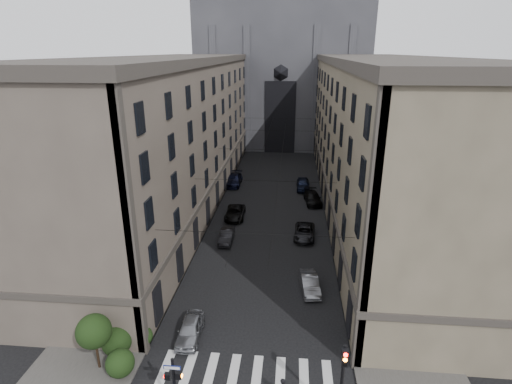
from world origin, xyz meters
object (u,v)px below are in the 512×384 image
(gothic_tower, at_px, (283,59))
(car_left_near, at_px, (190,329))
(traffic_light_right, at_px, (343,375))
(car_left_far, at_px, (234,180))
(car_right_far, at_px, (303,184))
(car_right_midnear, at_px, (304,232))
(car_right_near, at_px, (310,283))
(car_left_midnear, at_px, (227,236))
(pedestrian_signal_left, at_px, (174,383))
(car_left_midfar, at_px, (235,213))
(car_right_midfar, at_px, (313,198))

(gothic_tower, bearing_deg, car_left_near, -93.72)
(traffic_light_right, distance_m, car_left_far, 42.41)
(traffic_light_right, bearing_deg, gothic_tower, 94.38)
(gothic_tower, height_order, car_right_far, gothic_tower)
(car_left_far, xyz_separation_m, car_right_midnear, (10.40, -17.44, -0.14))
(traffic_light_right, distance_m, car_right_midnear, 23.41)
(car_left_far, relative_size, car_right_near, 1.36)
(car_left_midnear, distance_m, car_right_far, 19.96)
(pedestrian_signal_left, xyz_separation_m, car_right_far, (7.86, 39.92, -1.51))
(car_left_midfar, relative_size, car_right_midfar, 0.97)
(car_left_far, distance_m, car_right_midfar, 13.53)
(car_left_far, xyz_separation_m, car_right_midfar, (11.75, -6.70, -0.07))
(car_right_midnear, bearing_deg, gothic_tower, 98.47)
(car_left_midfar, distance_m, car_right_near, 17.32)
(pedestrian_signal_left, xyz_separation_m, car_left_midnear, (-0.69, 21.89, -1.67))
(pedestrian_signal_left, xyz_separation_m, car_right_midfar, (9.07, 34.38, -1.59))
(car_right_near, relative_size, car_right_midfar, 0.81)
(car_right_far, bearing_deg, car_right_midnear, -90.98)
(gothic_tower, xyz_separation_m, car_left_far, (-6.20, -32.38, -17.00))
(car_left_near, relative_size, car_right_near, 1.00)
(car_left_near, relative_size, car_right_midfar, 0.81)
(car_right_midnear, relative_size, car_right_far, 0.99)
(car_left_midfar, distance_m, car_right_midnear, 9.65)
(car_left_midnear, xyz_separation_m, car_left_far, (-2.00, 19.19, 0.15))
(pedestrian_signal_left, xyz_separation_m, car_left_near, (-0.84, 6.50, -1.63))
(pedestrian_signal_left, relative_size, car_right_midfar, 0.80)
(car_left_midnear, xyz_separation_m, car_left_midfar, (0.00, 6.50, 0.03))
(car_left_near, bearing_deg, car_right_midnear, 61.79)
(car_right_near, distance_m, car_right_midnear, 10.28)
(gothic_tower, distance_m, car_left_midfar, 48.39)
(traffic_light_right, relative_size, car_right_near, 1.28)
(car_left_midnear, xyz_separation_m, car_right_midfar, (9.75, 12.49, 0.08))
(car_left_midfar, xyz_separation_m, car_right_midnear, (8.40, -4.75, -0.02))
(car_left_near, xyz_separation_m, car_right_near, (8.76, 6.87, -0.02))
(car_right_midfar, bearing_deg, car_left_midnear, -134.79)
(car_right_near, height_order, car_right_midnear, car_right_near)
(traffic_light_right, relative_size, car_left_far, 0.95)
(pedestrian_signal_left, relative_size, car_right_near, 0.99)
(pedestrian_signal_left, height_order, car_left_near, pedestrian_signal_left)
(car_left_near, height_order, car_right_midfar, car_right_midfar)
(car_left_midfar, relative_size, car_right_far, 1.02)
(pedestrian_signal_left, relative_size, car_right_midnear, 0.84)
(car_right_near, bearing_deg, car_right_midnear, 84.09)
(car_right_far, bearing_deg, traffic_light_right, -88.64)
(gothic_tower, relative_size, car_right_near, 14.32)
(pedestrian_signal_left, distance_m, traffic_light_right, 9.18)
(car_right_midnear, xyz_separation_m, car_right_midfar, (1.35, 10.74, 0.07))
(car_right_near, bearing_deg, car_left_midfar, 112.73)
(pedestrian_signal_left, distance_m, car_left_midfar, 28.44)
(car_right_near, bearing_deg, car_left_far, 103.85)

